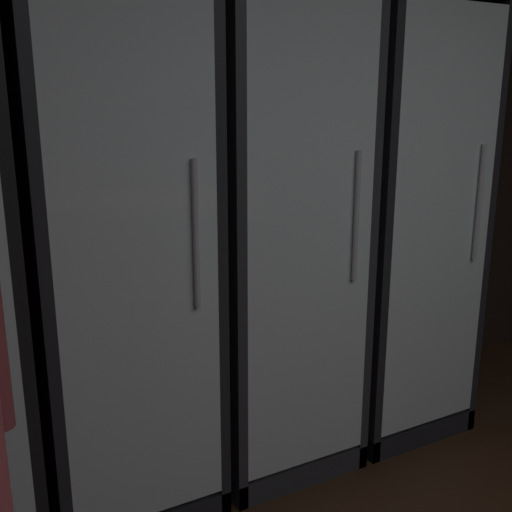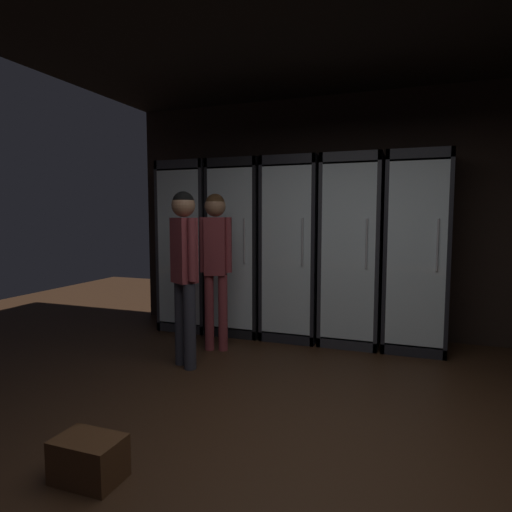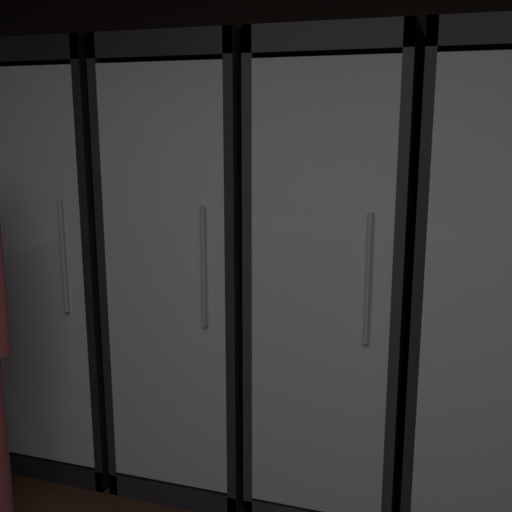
{
  "view_description": "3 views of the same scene",
  "coord_description": "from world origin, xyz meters",
  "px_view_note": "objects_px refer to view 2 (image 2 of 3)",
  "views": [
    {
      "loc": [
        -1.39,
        0.51,
        1.56
      ],
      "look_at": [
        -0.4,
        2.31,
        1.03
      ],
      "focal_mm": 42.34,
      "sensor_mm": 36.0,
      "label": 1
    },
    {
      "loc": [
        0.48,
        -2.18,
        1.41
      ],
      "look_at": [
        -1.26,
        2.6,
        0.93
      ],
      "focal_mm": 30.57,
      "sensor_mm": 36.0,
      "label": 2
    },
    {
      "loc": [
        0.32,
        0.04,
        1.7
      ],
      "look_at": [
        -0.44,
        2.38,
        1.17
      ],
      "focal_mm": 43.83,
      "sensor_mm": 36.0,
      "label": 3
    }
  ],
  "objects_px": {
    "cooler_right": "(353,252)",
    "cooler_far_left": "(193,248)",
    "cooler_left": "(242,249)",
    "cooler_center": "(295,250)",
    "cooler_far_right": "(416,254)",
    "shopper_near": "(216,251)",
    "shopper_far": "(184,261)",
    "wine_crate_floor": "(89,459)"
  },
  "relations": [
    {
      "from": "shopper_near",
      "to": "cooler_right",
      "type": "bearing_deg",
      "value": 32.94
    },
    {
      "from": "cooler_right",
      "to": "shopper_far",
      "type": "height_order",
      "value": "cooler_right"
    },
    {
      "from": "cooler_far_right",
      "to": "shopper_near",
      "type": "xyz_separation_m",
      "value": [
        -1.94,
        -0.83,
        0.04
      ]
    },
    {
      "from": "cooler_right",
      "to": "cooler_far_left",
      "type": "bearing_deg",
      "value": 179.97
    },
    {
      "from": "cooler_left",
      "to": "wine_crate_floor",
      "type": "bearing_deg",
      "value": -83.19
    },
    {
      "from": "cooler_left",
      "to": "wine_crate_floor",
      "type": "xyz_separation_m",
      "value": [
        0.37,
        -3.11,
        -0.88
      ]
    },
    {
      "from": "cooler_right",
      "to": "wine_crate_floor",
      "type": "xyz_separation_m",
      "value": [
        -0.95,
        -3.11,
        -0.89
      ]
    },
    {
      "from": "cooler_left",
      "to": "shopper_near",
      "type": "distance_m",
      "value": 0.83
    },
    {
      "from": "shopper_near",
      "to": "wine_crate_floor",
      "type": "bearing_deg",
      "value": -81.81
    },
    {
      "from": "cooler_far_left",
      "to": "cooler_center",
      "type": "distance_m",
      "value": 1.32
    },
    {
      "from": "shopper_near",
      "to": "shopper_far",
      "type": "relative_size",
      "value": 1.0
    },
    {
      "from": "cooler_center",
      "to": "cooler_far_right",
      "type": "height_order",
      "value": "same"
    },
    {
      "from": "shopper_near",
      "to": "shopper_far",
      "type": "xyz_separation_m",
      "value": [
        -0.06,
        -0.55,
        -0.05
      ]
    },
    {
      "from": "cooler_far_left",
      "to": "shopper_far",
      "type": "bearing_deg",
      "value": -64.89
    },
    {
      "from": "shopper_far",
      "to": "wine_crate_floor",
      "type": "xyz_separation_m",
      "value": [
        0.38,
        -1.73,
        -0.88
      ]
    },
    {
      "from": "cooler_left",
      "to": "shopper_near",
      "type": "bearing_deg",
      "value": -87.02
    },
    {
      "from": "shopper_near",
      "to": "shopper_far",
      "type": "distance_m",
      "value": 0.55
    },
    {
      "from": "cooler_center",
      "to": "cooler_right",
      "type": "distance_m",
      "value": 0.66
    },
    {
      "from": "cooler_center",
      "to": "cooler_right",
      "type": "xyz_separation_m",
      "value": [
        0.66,
        -0.0,
        -0.0
      ]
    },
    {
      "from": "shopper_near",
      "to": "wine_crate_floor",
      "type": "relative_size",
      "value": 4.54
    },
    {
      "from": "cooler_right",
      "to": "shopper_near",
      "type": "relative_size",
      "value": 1.26
    },
    {
      "from": "shopper_near",
      "to": "cooler_left",
      "type": "bearing_deg",
      "value": 92.98
    },
    {
      "from": "cooler_far_left",
      "to": "shopper_far",
      "type": "relative_size",
      "value": 1.26
    },
    {
      "from": "cooler_far_left",
      "to": "cooler_far_right",
      "type": "distance_m",
      "value": 2.64
    },
    {
      "from": "cooler_center",
      "to": "cooler_right",
      "type": "height_order",
      "value": "same"
    },
    {
      "from": "wine_crate_floor",
      "to": "shopper_far",
      "type": "bearing_deg",
      "value": 102.54
    },
    {
      "from": "cooler_left",
      "to": "shopper_far",
      "type": "relative_size",
      "value": 1.26
    },
    {
      "from": "cooler_far_right",
      "to": "cooler_right",
      "type": "bearing_deg",
      "value": -179.89
    },
    {
      "from": "cooler_far_right",
      "to": "wine_crate_floor",
      "type": "xyz_separation_m",
      "value": [
        -1.61,
        -3.11,
        -0.89
      ]
    },
    {
      "from": "cooler_far_left",
      "to": "cooler_center",
      "type": "height_order",
      "value": "same"
    },
    {
      "from": "cooler_far_left",
      "to": "cooler_left",
      "type": "xyz_separation_m",
      "value": [
        0.66,
        -0.0,
        0.0
      ]
    },
    {
      "from": "cooler_far_left",
      "to": "shopper_far",
      "type": "xyz_separation_m",
      "value": [
        0.65,
        -1.38,
        -0.0
      ]
    },
    {
      "from": "cooler_far_left",
      "to": "cooler_right",
      "type": "relative_size",
      "value": 1.0
    },
    {
      "from": "cooler_left",
      "to": "cooler_right",
      "type": "distance_m",
      "value": 1.32
    },
    {
      "from": "cooler_center",
      "to": "wine_crate_floor",
      "type": "relative_size",
      "value": 5.72
    },
    {
      "from": "cooler_right",
      "to": "shopper_near",
      "type": "xyz_separation_m",
      "value": [
        -1.28,
        -0.83,
        0.04
      ]
    },
    {
      "from": "cooler_left",
      "to": "cooler_center",
      "type": "height_order",
      "value": "same"
    },
    {
      "from": "cooler_far_left",
      "to": "cooler_left",
      "type": "bearing_deg",
      "value": -0.17
    },
    {
      "from": "cooler_left",
      "to": "shopper_far",
      "type": "bearing_deg",
      "value": -90.56
    },
    {
      "from": "cooler_far_left",
      "to": "wine_crate_floor",
      "type": "relative_size",
      "value": 5.72
    },
    {
      "from": "shopper_far",
      "to": "cooler_center",
      "type": "bearing_deg",
      "value": 63.93
    },
    {
      "from": "cooler_left",
      "to": "cooler_far_left",
      "type": "bearing_deg",
      "value": 179.83
    }
  ]
}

